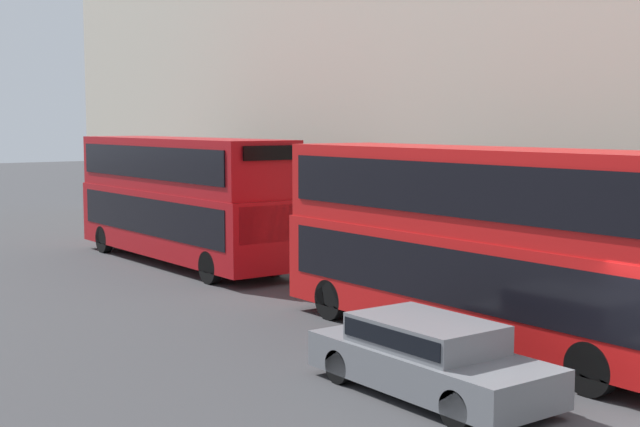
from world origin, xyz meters
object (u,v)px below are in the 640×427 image
bus_leading (479,237)px  bus_second_in_queue (181,195)px  car_dark_sedan (428,355)px  pedestrian (628,316)px

bus_leading → bus_second_in_queue: size_ratio=0.97×
bus_second_in_queue → car_dark_sedan: size_ratio=2.35×
bus_second_in_queue → pedestrian: (2.13, -16.16, -1.63)m
bus_second_in_queue → pedestrian: bearing=-82.5°
bus_second_in_queue → pedestrian: 16.38m
bus_leading → pedestrian: (2.13, -2.29, -1.62)m
bus_leading → bus_second_in_queue: (0.00, 13.87, 0.01)m
bus_second_in_queue → bus_leading: bearing=-90.0°
bus_leading → pedestrian: 3.52m
bus_second_in_queue → car_dark_sedan: 16.37m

